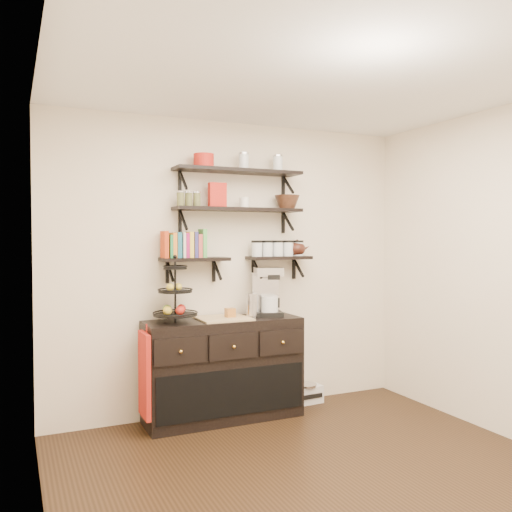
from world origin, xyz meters
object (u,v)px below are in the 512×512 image
Objects in this scene: fruit_stand at (176,300)px; radio at (306,394)px; sideboard at (223,369)px; coffee_maker at (267,293)px.

fruit_stand is 1.67m from radio.
radio is (1.34, 0.10, -1.00)m from fruit_stand.
sideboard is at bearing -0.56° from fruit_stand.
coffee_maker is (0.88, 0.03, 0.02)m from fruit_stand.
fruit_stand is 0.88m from coffee_maker.
radio is (0.46, 0.07, -1.02)m from coffee_maker.
coffee_maker is at bearing 3.93° from sideboard.
fruit_stand is (-0.44, 0.00, 0.64)m from sideboard.
fruit_stand reaches higher than radio.
sideboard is at bearing -160.98° from coffee_maker.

